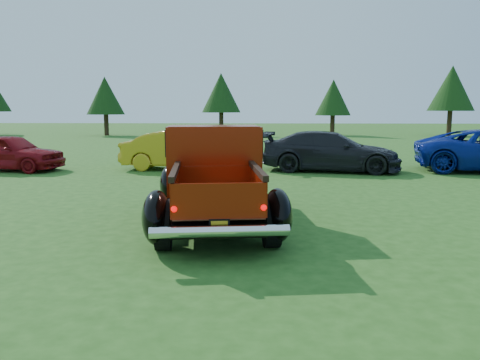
{
  "coord_description": "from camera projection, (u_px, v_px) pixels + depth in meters",
  "views": [
    {
      "loc": [
        0.13,
        -7.89,
        2.13
      ],
      "look_at": [
        -0.2,
        0.2,
        0.89
      ],
      "focal_mm": 35.0,
      "sensor_mm": 36.0,
      "label": 1
    }
  ],
  "objects": [
    {
      "name": "tree_west",
      "position": [
        105.0,
        96.0,
        36.77
      ],
      "size": [
        2.94,
        2.94,
        4.6
      ],
      "color": "#332114",
      "rests_on": "ground"
    },
    {
      "name": "show_car_yellow",
      "position": [
        181.0,
        150.0,
        16.41
      ],
      "size": [
        4.15,
        1.59,
        1.35
      ],
      "primitive_type": "imported",
      "rotation": [
        0.0,
        0.0,
        1.53
      ],
      "color": "gold",
      "rests_on": "ground"
    },
    {
      "name": "tree_mid_left",
      "position": [
        221.0,
        93.0,
        38.35
      ],
      "size": [
        3.2,
        3.2,
        5.0
      ],
      "color": "#332114",
      "rests_on": "ground"
    },
    {
      "name": "tree_east",
      "position": [
        452.0,
        88.0,
        36.11
      ],
      "size": [
        3.46,
        3.46,
        5.4
      ],
      "color": "#332114",
      "rests_on": "ground"
    },
    {
      "name": "show_car_red",
      "position": [
        9.0,
        152.0,
        16.12
      ],
      "size": [
        3.93,
        2.06,
        1.27
      ],
      "primitive_type": "imported",
      "rotation": [
        0.0,
        0.0,
        1.42
      ],
      "color": "maroon",
      "rests_on": "ground"
    },
    {
      "name": "pickup_truck",
      "position": [
        214.0,
        175.0,
        8.99
      ],
      "size": [
        2.79,
        5.07,
        1.81
      ],
      "rotation": [
        0.0,
        0.0,
        0.12
      ],
      "color": "black",
      "rests_on": "ground"
    },
    {
      "name": "tree_mid_right",
      "position": [
        333.0,
        98.0,
        37.06
      ],
      "size": [
        2.82,
        2.82,
        4.4
      ],
      "color": "#332114",
      "rests_on": "ground"
    },
    {
      "name": "ground",
      "position": [
        251.0,
        232.0,
        8.12
      ],
      "size": [
        120.0,
        120.0,
        0.0
      ],
      "primitive_type": "plane",
      "color": "#245017",
      "rests_on": "ground"
    },
    {
      "name": "show_car_grey",
      "position": [
        330.0,
        151.0,
        16.0
      ],
      "size": [
        4.93,
        2.66,
        1.36
      ],
      "primitive_type": "imported",
      "rotation": [
        0.0,
        0.0,
        1.4
      ],
      "color": "black",
      "rests_on": "ground"
    }
  ]
}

